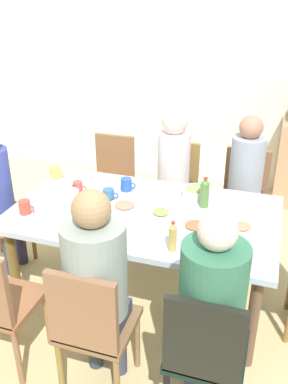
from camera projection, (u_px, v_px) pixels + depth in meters
ground_plane at (144, 294)px, 3.28m from camera, size 6.22×6.22×0.00m
wall_back at (208, 70)px, 4.66m from camera, size 5.42×0.12×2.60m
dining_table at (144, 220)px, 2.99m from camera, size 1.84×1.07×0.73m
chair_0 at (175, 186)px, 3.84m from camera, size 0.40×0.40×0.90m
person_0 at (173, 166)px, 3.66m from camera, size 0.30×0.30×1.24m
chair_1 at (244, 195)px, 3.67m from camera, size 0.40×0.40×0.90m
person_1 at (245, 176)px, 3.49m from camera, size 0.30×0.30×1.24m
chair_2 at (92, 325)px, 2.28m from camera, size 0.40×0.40×0.90m
person_2 at (96, 277)px, 2.24m from camera, size 0.34×0.34×1.28m
chair_3 at (205, 352)px, 2.11m from camera, size 0.40×0.40×0.90m
person_3 at (212, 302)px, 2.08m from camera, size 0.33×0.33×1.26m
chair_4 at (112, 178)px, 4.01m from camera, size 0.40×0.40×0.90m
plate_0 at (161, 214)px, 2.90m from camera, size 0.21×0.21×0.04m
plate_1 at (125, 207)px, 2.99m from camera, size 0.26×0.26×0.04m
plate_2 at (195, 227)px, 2.74m from camera, size 0.24×0.24×0.04m
plate_3 at (242, 228)px, 2.73m from camera, size 0.21×0.21×0.04m
plate_4 at (91, 199)px, 3.10m from camera, size 0.26×0.26×0.04m
bowl_0 at (196, 192)px, 3.15m from camera, size 0.21×0.21×0.08m
cup_0 at (109, 195)px, 3.10m from camera, size 0.12×0.08×0.08m
cup_1 at (217, 215)px, 2.82m from camera, size 0.11×0.07×0.10m
cup_2 at (126, 184)px, 3.24m from camera, size 0.12×0.08×0.10m
cup_3 at (115, 233)px, 2.63m from camera, size 0.12×0.09×0.08m
cup_4 at (78, 188)px, 3.19m from camera, size 0.11×0.07×0.10m
cup_5 at (96, 226)px, 2.70m from camera, size 0.12×0.09×0.09m
cup_6 at (56, 173)px, 3.45m from camera, size 0.12×0.09×0.09m
cup_7 at (25, 207)px, 2.91m from camera, size 0.11×0.08×0.10m
bottle_0 at (173, 237)px, 2.49m from camera, size 0.05×0.05×0.20m
bottle_1 at (75, 199)px, 2.91m from camera, size 0.06×0.06×0.21m
bottle_2 at (205, 193)px, 2.98m from camera, size 0.07×0.07×0.23m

